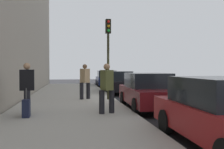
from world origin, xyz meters
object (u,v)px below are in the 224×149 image
(parked_car_black, at_px, (119,82))
(pedestrian_tan_coat, at_px, (85,80))
(parked_car_navy, at_px, (107,79))
(pedestrian_olive_coat, at_px, (107,87))
(parked_car_maroon, at_px, (148,91))
(rolling_suitcase, at_px, (26,108))
(pedestrian_black_coat, at_px, (27,87))
(traffic_light_pole, at_px, (108,45))

(parked_car_black, bearing_deg, pedestrian_tan_coat, -30.21)
(parked_car_navy, xyz_separation_m, pedestrian_olive_coat, (14.84, -1.96, 0.32))
(parked_car_maroon, xyz_separation_m, rolling_suitcase, (1.93, -4.61, -0.32))
(pedestrian_olive_coat, xyz_separation_m, rolling_suitcase, (0.34, -2.64, -0.63))
(pedestrian_olive_coat, bearing_deg, parked_car_maroon, 128.91)
(pedestrian_tan_coat, bearing_deg, parked_car_navy, 166.56)
(pedestrian_black_coat, distance_m, pedestrian_olive_coat, 2.70)
(pedestrian_tan_coat, bearing_deg, traffic_light_pole, 75.70)
(parked_car_navy, height_order, pedestrian_tan_coat, pedestrian_tan_coat)
(parked_car_navy, distance_m, pedestrian_tan_coat, 10.81)
(pedestrian_black_coat, relative_size, pedestrian_tan_coat, 0.98)
(traffic_light_pole, bearing_deg, rolling_suitcase, -36.58)
(pedestrian_black_coat, bearing_deg, rolling_suitcase, 6.09)
(rolling_suitcase, bearing_deg, pedestrian_tan_coat, 155.89)
(parked_car_maroon, bearing_deg, parked_car_black, 179.96)
(parked_car_maroon, xyz_separation_m, traffic_light_pole, (-2.44, -1.36, 2.14))
(parked_car_maroon, bearing_deg, parked_car_navy, -179.96)
(parked_car_navy, distance_m, traffic_light_pole, 11.10)
(parked_car_black, height_order, pedestrian_black_coat, pedestrian_black_coat)
(pedestrian_olive_coat, relative_size, rolling_suitcase, 1.86)
(pedestrian_olive_coat, bearing_deg, traffic_light_pole, 171.44)
(parked_car_black, bearing_deg, traffic_light_pole, -16.47)
(rolling_suitcase, bearing_deg, parked_car_black, 152.87)
(traffic_light_pole, relative_size, rolling_suitcase, 4.33)
(pedestrian_olive_coat, relative_size, pedestrian_tan_coat, 0.97)
(rolling_suitcase, bearing_deg, parked_car_navy, 163.14)
(parked_car_navy, height_order, parked_car_black, same)
(parked_car_maroon, distance_m, rolling_suitcase, 5.01)
(parked_car_black, xyz_separation_m, parked_car_maroon, (7.08, -0.00, -0.00))
(parked_car_black, height_order, traffic_light_pole, traffic_light_pole)
(parked_car_black, distance_m, pedestrian_olive_coat, 8.90)
(pedestrian_black_coat, distance_m, traffic_light_pole, 5.40)
(parked_car_maroon, xyz_separation_m, pedestrian_tan_coat, (-2.74, -2.52, 0.34))
(parked_car_navy, bearing_deg, rolling_suitcase, -16.86)
(parked_car_navy, bearing_deg, pedestrian_olive_coat, -7.53)
(pedestrian_black_coat, relative_size, pedestrian_olive_coat, 1.01)
(pedestrian_olive_coat, bearing_deg, parked_car_black, 167.15)
(parked_car_black, distance_m, traffic_light_pole, 5.28)
(parked_car_black, bearing_deg, parked_car_maroon, -0.04)
(pedestrian_black_coat, relative_size, rolling_suitcase, 1.88)
(pedestrian_olive_coat, height_order, traffic_light_pole, traffic_light_pole)
(pedestrian_tan_coat, xyz_separation_m, traffic_light_pole, (0.29, 1.16, 1.79))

